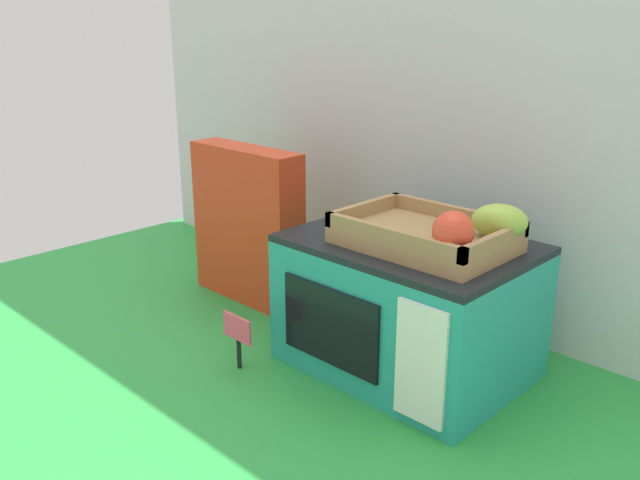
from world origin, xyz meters
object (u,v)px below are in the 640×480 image
(cookie_set_box, at_px, (249,225))
(price_sign, at_px, (238,334))
(toy_microwave, at_px, (407,305))
(food_groups_crate, at_px, (436,234))

(cookie_set_box, relative_size, price_sign, 3.34)
(toy_microwave, height_order, price_sign, toy_microwave)
(food_groups_crate, distance_m, cookie_set_box, 0.50)
(toy_microwave, relative_size, food_groups_crate, 1.37)
(toy_microwave, bearing_deg, food_groups_crate, -9.86)
(cookie_set_box, xyz_separation_m, price_sign, (0.23, -0.22, -0.10))
(food_groups_crate, xyz_separation_m, cookie_set_box, (-0.49, 0.02, -0.09))
(toy_microwave, bearing_deg, cookie_set_box, 178.58)
(price_sign, bearing_deg, toy_microwave, 45.67)
(cookie_set_box, bearing_deg, toy_microwave, -1.42)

